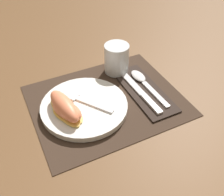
{
  "coord_description": "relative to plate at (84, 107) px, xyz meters",
  "views": [
    {
      "loc": [
        -0.23,
        -0.5,
        0.5
      ],
      "look_at": [
        0.01,
        -0.02,
        0.02
      ],
      "focal_mm": 42.0,
      "sensor_mm": 36.0,
      "label": 1
    }
  ],
  "objects": [
    {
      "name": "juice_glass",
      "position": [
        0.16,
        0.12,
        0.03
      ],
      "size": [
        0.08,
        0.08,
        0.09
      ],
      "color": "silver",
      "rests_on": "placemat"
    },
    {
      "name": "placemat",
      "position": [
        0.07,
        0.01,
        -0.01
      ],
      "size": [
        0.41,
        0.33,
        0.0
      ],
      "color": "#38281E",
      "rests_on": "ground_plane"
    },
    {
      "name": "napkin",
      "position": [
        0.18,
        -0.01,
        -0.01
      ],
      "size": [
        0.09,
        0.24,
        0.0
      ],
      "color": "#2D231E",
      "rests_on": "placemat"
    },
    {
      "name": "plate",
      "position": [
        0.0,
        0.0,
        0.0
      ],
      "size": [
        0.23,
        0.23,
        0.02
      ],
      "color": "white",
      "rests_on": "placemat"
    },
    {
      "name": "spoon",
      "position": [
        0.2,
        0.03,
        -0.0
      ],
      "size": [
        0.04,
        0.19,
        0.01
      ],
      "color": "silver",
      "rests_on": "napkin"
    },
    {
      "name": "knife",
      "position": [
        0.17,
        -0.01,
        -0.0
      ],
      "size": [
        0.02,
        0.22,
        0.01
      ],
      "color": "silver",
      "rests_on": "napkin"
    },
    {
      "name": "citrus_wedge_0",
      "position": [
        -0.05,
        -0.01,
        0.03
      ],
      "size": [
        0.07,
        0.14,
        0.04
      ],
      "color": "#F7C656",
      "rests_on": "plate"
    },
    {
      "name": "citrus_wedge_1",
      "position": [
        -0.05,
        -0.02,
        0.02
      ],
      "size": [
        0.09,
        0.11,
        0.04
      ],
      "color": "#F7C656",
      "rests_on": "plate"
    },
    {
      "name": "fork",
      "position": [
        -0.0,
        0.02,
        0.01
      ],
      "size": [
        0.12,
        0.16,
        0.0
      ],
      "color": "silver",
      "rests_on": "plate"
    },
    {
      "name": "ground_plane",
      "position": [
        0.07,
        0.01,
        -0.01
      ],
      "size": [
        3.0,
        3.0,
        0.0
      ],
      "primitive_type": "plane",
      "color": "brown"
    }
  ]
}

